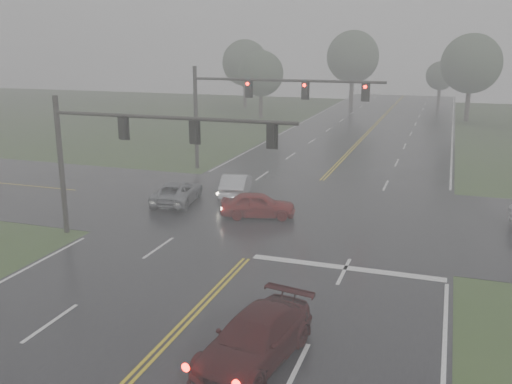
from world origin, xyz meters
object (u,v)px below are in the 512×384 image
(car_grey, at_px, (178,203))
(sedan_silver, at_px, (236,197))
(sedan_maroon, at_px, (255,361))
(signal_gantry_far, at_px, (251,99))
(signal_gantry_near, at_px, (126,142))
(sedan_red, at_px, (258,217))

(car_grey, bearing_deg, sedan_silver, -146.87)
(sedan_maroon, distance_m, signal_gantry_far, 27.13)
(signal_gantry_near, distance_m, signal_gantry_far, 16.43)
(sedan_red, relative_size, sedan_silver, 0.93)
(sedan_red, xyz_separation_m, signal_gantry_far, (-4.18, 10.75, 5.54))
(sedan_maroon, distance_m, sedan_red, 15.03)
(signal_gantry_far, bearing_deg, signal_gantry_near, -92.21)
(sedan_silver, xyz_separation_m, signal_gantry_near, (-2.06, -9.41, 4.97))
(sedan_maroon, bearing_deg, sedan_silver, 122.75)
(signal_gantry_near, relative_size, signal_gantry_far, 0.87)
(car_grey, bearing_deg, signal_gantry_near, 88.12)
(sedan_maroon, relative_size, signal_gantry_far, 0.36)
(sedan_maroon, height_order, signal_gantry_near, signal_gantry_near)
(sedan_maroon, distance_m, sedan_silver, 19.51)
(sedan_red, bearing_deg, signal_gantry_far, 5.37)
(sedan_red, distance_m, sedan_silver, 4.66)
(sedan_maroon, height_order, signal_gantry_far, signal_gantry_far)
(sedan_silver, bearing_deg, car_grey, 29.07)
(signal_gantry_near, bearing_deg, sedan_maroon, -42.19)
(sedan_silver, relative_size, signal_gantry_near, 0.36)
(sedan_silver, relative_size, car_grey, 0.93)
(signal_gantry_near, bearing_deg, signal_gantry_far, 87.79)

